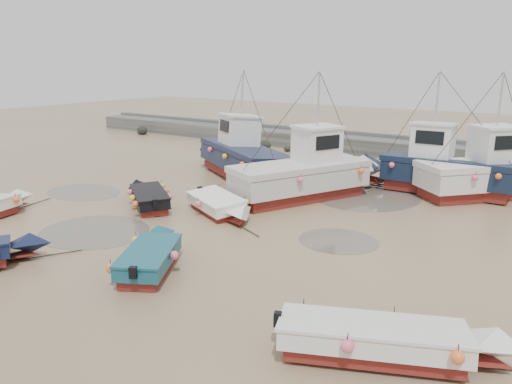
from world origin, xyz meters
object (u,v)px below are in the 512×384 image
dinghy_2 (152,253)px  cabin_boat_2 (435,167)px  cabin_boat_3 (488,170)px  cabin_boat_0 (239,155)px  cabin_boat_1 (310,172)px  person (266,192)px  dinghy_3 (389,339)px  dinghy_4 (149,195)px  dinghy_5 (220,203)px

dinghy_2 → cabin_boat_2: bearing=42.8°
cabin_boat_3 → cabin_boat_0: bearing=-124.6°
dinghy_2 → cabin_boat_1: size_ratio=0.50×
cabin_boat_1 → person: (-2.45, -0.32, -1.33)m
cabin_boat_1 → person: size_ratio=5.41×
cabin_boat_3 → cabin_boat_2: bearing=-126.5°
dinghy_3 → dinghy_4: size_ratio=1.26×
cabin_boat_0 → cabin_boat_2: size_ratio=1.07×
cabin_boat_0 → person: cabin_boat_0 is taller
dinghy_3 → cabin_boat_1: cabin_boat_1 is taller
dinghy_2 → dinghy_5: size_ratio=0.94×
cabin_boat_1 → cabin_boat_3: (7.34, 5.21, 0.05)m
cabin_boat_3 → person: (-9.79, -5.52, -1.39)m
dinghy_4 → person: dinghy_4 is taller
dinghy_4 → cabin_boat_0: 7.70m
dinghy_5 → person: size_ratio=2.89×
dinghy_4 → cabin_boat_0: cabin_boat_0 is taller
cabin_boat_1 → cabin_boat_3: bearing=60.2°
person → dinghy_5: bearing=99.7°
person → cabin_boat_3: bearing=-148.2°
dinghy_4 → cabin_boat_1: size_ratio=0.52×
cabin_boat_3 → person: bearing=-108.8°
cabin_boat_2 → dinghy_3: bearing=-170.6°
dinghy_3 → dinghy_5: (-10.22, 6.61, 0.02)m
dinghy_2 → cabin_boat_2: cabin_boat_2 is taller
dinghy_5 → dinghy_4: bearing=-53.4°
cabin_boat_1 → dinghy_3: bearing=-29.3°
cabin_boat_0 → person: 4.35m
cabin_boat_0 → cabin_boat_2: (10.77, 2.70, 0.05)m
dinghy_3 → cabin_boat_3: (-1.03, 16.75, 0.85)m
dinghy_2 → cabin_boat_2: (4.86, 15.58, 0.80)m
dinghy_2 → dinghy_3: size_ratio=0.77×
dinghy_2 → cabin_boat_3: (7.33, 16.10, 0.83)m
dinghy_5 → cabin_boat_0: cabin_boat_0 is taller
dinghy_5 → cabin_boat_1: size_ratio=0.53×
cabin_boat_3 → person: cabin_boat_3 is taller
dinghy_5 → person: bearing=-147.2°
cabin_boat_0 → cabin_boat_3: bearing=-45.4°
dinghy_3 → cabin_boat_3: 16.80m
cabin_boat_0 → dinghy_4: bearing=-146.9°
dinghy_3 → cabin_boat_3: cabin_boat_3 is taller
dinghy_3 → person: dinghy_3 is taller
dinghy_4 → cabin_boat_0: (-0.28, 7.66, 0.75)m
cabin_boat_1 → cabin_boat_2: 6.76m
dinghy_5 → cabin_boat_2: cabin_boat_2 is taller
dinghy_5 → cabin_boat_1: cabin_boat_1 is taller
dinghy_4 → cabin_boat_1: (5.63, 5.67, 0.78)m
dinghy_2 → cabin_boat_0: 14.19m
cabin_boat_0 → cabin_boat_1: 6.23m
dinghy_2 → dinghy_5: bearing=77.5°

